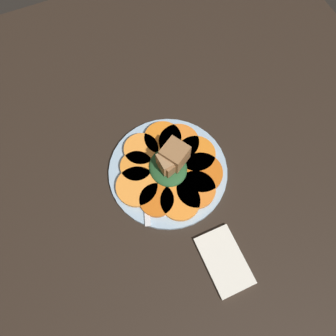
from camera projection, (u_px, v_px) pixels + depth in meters
The scene contains 15 objects.
table_slab at pixel (168, 174), 70.66cm from camera, with size 120.00×120.00×2.00cm, color black.
plate at pixel (168, 171), 69.27cm from camera, with size 25.05×25.05×1.05cm.
carrot_slice_0 at pixel (141, 149), 70.02cm from camera, with size 7.44×7.44×1.08cm, color orange.
carrot_slice_1 at pixel (136, 167), 68.44cm from camera, with size 6.81×6.81×1.08cm, color orange.
carrot_slice_2 at pixel (137, 187), 66.70cm from camera, with size 8.56×8.56×1.08cm, color orange.
carrot_slice_3 at pixel (157, 200), 65.57cm from camera, with size 6.97×6.97×1.08cm, color orange.
carrot_slice_4 at pixel (180, 201), 65.48cm from camera, with size 8.06×8.06×1.08cm, color orange.
carrot_slice_5 at pixel (196, 190), 66.44cm from camera, with size 8.00×8.00×1.08cm, color orange.
carrot_slice_6 at pixel (201, 173), 67.89cm from camera, with size 8.91×8.91×1.08cm, color orange.
carrot_slice_7 at pixel (196, 154), 69.58cm from camera, with size 8.31×8.31×1.08cm, color orange.
carrot_slice_8 at pixel (179, 142), 70.67cm from camera, with size 8.76×8.76×1.08cm, color orange.
carrot_slice_9 at pixel (163, 138), 71.07cm from camera, with size 8.08×8.08×1.08cm, color orange.
center_pile at pixel (170, 163), 66.20cm from camera, with size 8.65×8.83×6.96cm.
fork at pixel (145, 181), 67.51cm from camera, with size 17.54×7.43×0.40cm.
napkin at pixel (224, 261), 62.14cm from camera, with size 12.10×7.26×0.80cm.
Camera 1 is at (24.33, -10.79, 66.47)cm, focal length 35.00 mm.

